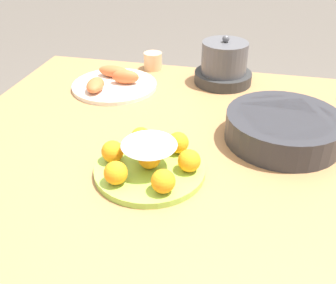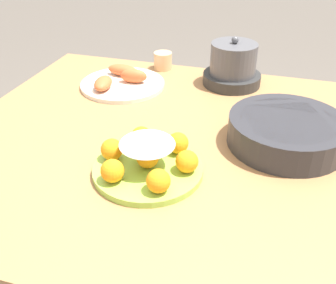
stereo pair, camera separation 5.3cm
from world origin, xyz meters
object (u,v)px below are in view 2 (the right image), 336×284
(serving_bowl, at_px, (287,131))
(warming_pot, at_px, (233,66))
(cup_far, at_px, (163,61))
(dining_table, at_px, (185,166))
(cake_plate, at_px, (148,160))
(seafood_platter, at_px, (122,81))

(serving_bowl, height_order, warming_pot, warming_pot)
(serving_bowl, height_order, cup_far, serving_bowl)
(warming_pot, bearing_deg, serving_bowl, -60.96)
(dining_table, bearing_deg, cake_plate, -107.95)
(serving_bowl, bearing_deg, cake_plate, -144.65)
(warming_pot, bearing_deg, cake_plate, -101.13)
(serving_bowl, distance_m, cup_far, 0.63)
(warming_pot, bearing_deg, seafood_platter, -161.04)
(serving_bowl, distance_m, warming_pot, 0.41)
(seafood_platter, relative_size, cup_far, 4.23)
(cup_far, bearing_deg, cake_plate, -76.05)
(serving_bowl, relative_size, seafood_platter, 1.06)
(dining_table, xyz_separation_m, cup_far, (-0.21, 0.48, 0.12))
(dining_table, xyz_separation_m, cake_plate, (-0.05, -0.16, 0.12))
(cake_plate, xyz_separation_m, seafood_platter, (-0.25, 0.45, -0.02))
(cake_plate, height_order, warming_pot, warming_pot)
(seafood_platter, height_order, warming_pot, warming_pot)
(dining_table, distance_m, warming_pot, 0.44)
(dining_table, distance_m, seafood_platter, 0.43)
(cake_plate, height_order, cup_far, cake_plate)
(cup_far, height_order, warming_pot, warming_pot)
(serving_bowl, bearing_deg, seafood_platter, 157.71)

